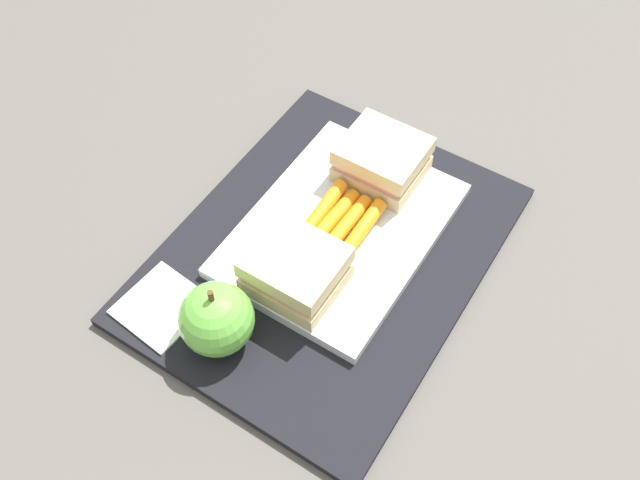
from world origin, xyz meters
name	(u,v)px	position (x,y,z in m)	size (l,w,h in m)	color
ground_plane	(327,256)	(0.00, 0.00, 0.00)	(2.40, 2.40, 0.00)	#56514C
lunchbag_mat	(327,253)	(0.00, 0.00, 0.01)	(0.36, 0.28, 0.01)	black
food_tray	(341,229)	(-0.03, 0.00, 0.02)	(0.23, 0.17, 0.01)	white
sandwich_half_left	(382,160)	(-0.10, 0.00, 0.04)	(0.07, 0.08, 0.04)	#DBC189
sandwich_half_right	(296,270)	(0.05, 0.00, 0.04)	(0.07, 0.08, 0.04)	#DBC189
carrot_sticks_bundle	(341,221)	(-0.03, 0.00, 0.03)	(0.08, 0.06, 0.02)	orange
apple	(217,319)	(0.13, -0.03, 0.04)	(0.07, 0.07, 0.08)	#66B742
paper_napkin	(162,306)	(0.14, -0.09, 0.01)	(0.07, 0.07, 0.00)	white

